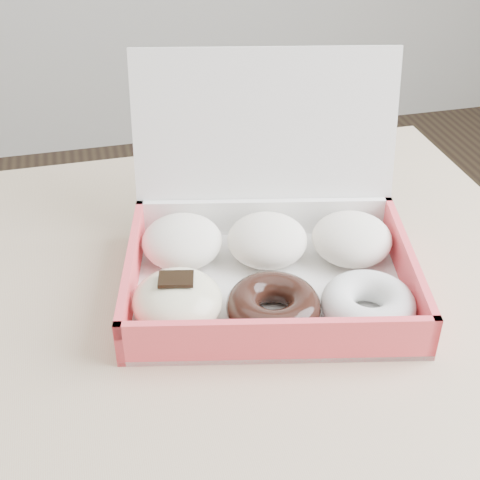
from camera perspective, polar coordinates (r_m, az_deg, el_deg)
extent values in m
cube|color=tan|center=(0.77, -13.83, -8.59)|extent=(1.20, 0.80, 0.04)
cylinder|color=tan|center=(1.38, 11.25, -6.64)|extent=(0.05, 0.05, 0.71)
cube|color=white|center=(0.79, 2.53, -4.18)|extent=(0.37, 0.31, 0.01)
cube|color=#FC4A53|center=(0.69, 3.21, -8.64)|extent=(0.32, 0.08, 0.05)
cube|color=white|center=(0.87, 2.09, 1.82)|extent=(0.32, 0.08, 0.05)
cube|color=#FC4A53|center=(0.78, -9.22, -2.95)|extent=(0.06, 0.24, 0.05)
cube|color=#FC4A53|center=(0.80, 14.06, -2.52)|extent=(0.06, 0.24, 0.05)
cube|color=white|center=(0.85, 2.12, 8.03)|extent=(0.33, 0.13, 0.24)
ellipsoid|color=silver|center=(0.82, -4.96, -0.11)|extent=(0.12, 0.12, 0.06)
ellipsoid|color=silver|center=(0.82, 2.33, 0.00)|extent=(0.12, 0.12, 0.06)
ellipsoid|color=silver|center=(0.83, 9.51, 0.11)|extent=(0.12, 0.12, 0.06)
ellipsoid|color=beige|center=(0.73, -5.36, -5.20)|extent=(0.12, 0.12, 0.06)
cube|color=black|center=(0.71, -5.49, -3.34)|extent=(0.04, 0.03, 0.00)
torus|color=black|center=(0.73, 2.86, -5.65)|extent=(0.12, 0.12, 0.04)
torus|color=white|center=(0.75, 10.88, -5.41)|extent=(0.12, 0.12, 0.04)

